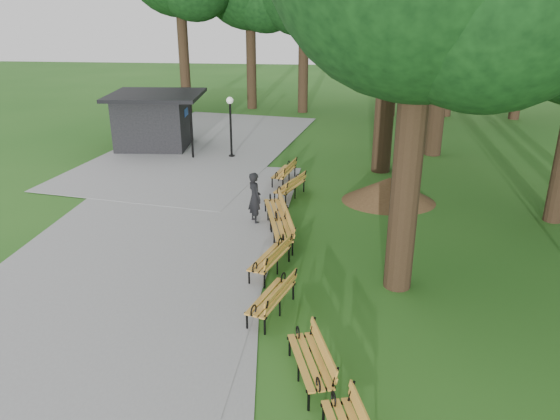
# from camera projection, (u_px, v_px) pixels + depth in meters

# --- Properties ---
(ground) EXTENTS (100.00, 100.00, 0.00)m
(ground) POSITION_uv_depth(u_px,v_px,m) (266.00, 297.00, 13.49)
(ground) COLOR #225719
(ground) RESTS_ON ground
(path) EXTENTS (12.00, 38.00, 0.06)m
(path) POSITION_uv_depth(u_px,v_px,m) (149.00, 240.00, 16.61)
(path) COLOR gray
(path) RESTS_ON ground
(person) EXTENTS (0.69, 0.75, 1.73)m
(person) POSITION_uv_depth(u_px,v_px,m) (255.00, 198.00, 17.67)
(person) COLOR black
(person) RESTS_ON ground
(kiosk) EXTENTS (4.51, 3.98, 2.70)m
(kiosk) POSITION_uv_depth(u_px,v_px,m) (153.00, 120.00, 26.43)
(kiosk) COLOR black
(kiosk) RESTS_ON ground
(lamp_post) EXTENTS (0.32, 0.32, 2.80)m
(lamp_post) POSITION_uv_depth(u_px,v_px,m) (230.00, 114.00, 24.54)
(lamp_post) COLOR black
(lamp_post) RESTS_ON ground
(dirt_mound) EXTENTS (2.85, 2.85, 0.91)m
(dirt_mound) POSITION_uv_depth(u_px,v_px,m) (389.00, 190.00, 19.66)
(dirt_mound) COLOR #47301C
(dirt_mound) RESTS_ON ground
(bench_1) EXTENTS (1.15, 2.00, 0.88)m
(bench_1) POSITION_uv_depth(u_px,v_px,m) (310.00, 361.00, 10.43)
(bench_1) COLOR gold
(bench_1) RESTS_ON ground
(bench_2) EXTENTS (1.21, 2.00, 0.88)m
(bench_2) POSITION_uv_depth(u_px,v_px,m) (271.00, 298.00, 12.62)
(bench_2) COLOR gold
(bench_2) RESTS_ON ground
(bench_3) EXTENTS (1.19, 2.00, 0.88)m
(bench_3) POSITION_uv_depth(u_px,v_px,m) (270.00, 258.00, 14.53)
(bench_3) COLOR gold
(bench_3) RESTS_ON ground
(bench_4) EXTENTS (1.03, 1.99, 0.88)m
(bench_4) POSITION_uv_depth(u_px,v_px,m) (281.00, 230.00, 16.26)
(bench_4) COLOR gold
(bench_4) RESTS_ON ground
(bench_5) EXTENTS (1.04, 1.99, 0.88)m
(bench_5) POSITION_uv_depth(u_px,v_px,m) (275.00, 209.00, 17.91)
(bench_5) COLOR gold
(bench_5) RESTS_ON ground
(bench_6) EXTENTS (1.26, 2.00, 0.88)m
(bench_6) POSITION_uv_depth(u_px,v_px,m) (290.00, 186.00, 20.03)
(bench_6) COLOR gold
(bench_6) RESTS_ON ground
(bench_7) EXTENTS (1.04, 1.99, 0.88)m
(bench_7) POSITION_uv_depth(u_px,v_px,m) (284.00, 172.00, 21.67)
(bench_7) COLOR gold
(bench_7) RESTS_ON ground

